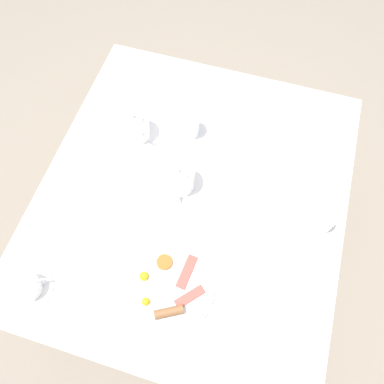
# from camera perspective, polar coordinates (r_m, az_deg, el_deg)

# --- Properties ---
(ground_plane) EXTENTS (8.00, 8.00, 0.00)m
(ground_plane) POSITION_cam_1_polar(r_m,az_deg,el_deg) (2.00, -0.00, -9.44)
(ground_plane) COLOR gray
(table) EXTENTS (1.05, 1.18, 0.74)m
(table) POSITION_cam_1_polar(r_m,az_deg,el_deg) (1.36, -0.00, -1.51)
(table) COLOR white
(table) RESTS_ON ground_plane
(breakfast_plate) EXTENTS (0.30, 0.30, 0.04)m
(breakfast_plate) POSITION_cam_1_polar(r_m,az_deg,el_deg) (1.19, -3.97, -14.36)
(breakfast_plate) COLOR white
(breakfast_plate) RESTS_ON table
(teapot_near) EXTENTS (0.11, 0.19, 0.12)m
(teapot_near) POSITION_cam_1_polar(r_m,az_deg,el_deg) (1.27, -2.00, 2.24)
(teapot_near) COLOR white
(teapot_near) RESTS_ON table
(teapot_far) EXTENTS (0.17, 0.12, 0.12)m
(teapot_far) POSITION_cam_1_polar(r_m,az_deg,el_deg) (1.40, -8.77, 9.95)
(teapot_far) COLOR white
(teapot_far) RESTS_ON table
(teacup_with_saucer_left) EXTENTS (0.15, 0.15, 0.06)m
(teacup_with_saucer_left) POSITION_cam_1_polar(r_m,az_deg,el_deg) (1.28, -23.82, -13.18)
(teacup_with_saucer_left) COLOR white
(teacup_with_saucer_left) RESTS_ON table
(water_glass_tall) EXTENTS (0.08, 0.08, 0.09)m
(water_glass_tall) POSITION_cam_1_polar(r_m,az_deg,el_deg) (1.39, -0.49, 10.13)
(water_glass_tall) COLOR white
(water_glass_tall) RESTS_ON table
(creamer_jug) EXTENTS (0.09, 0.07, 0.06)m
(creamer_jug) POSITION_cam_1_polar(r_m,az_deg,el_deg) (1.30, 19.25, -4.24)
(creamer_jug) COLOR white
(creamer_jug) RESTS_ON table
(fork_by_plate) EXTENTS (0.18, 0.02, 0.00)m
(fork_by_plate) POSITION_cam_1_polar(r_m,az_deg,el_deg) (1.31, 8.15, -0.09)
(fork_by_plate) COLOR silver
(fork_by_plate) RESTS_ON table
(knife_by_plate) EXTENTS (0.19, 0.05, 0.00)m
(knife_by_plate) POSITION_cam_1_polar(r_m,az_deg,el_deg) (1.53, 4.44, 13.99)
(knife_by_plate) COLOR silver
(knife_by_plate) RESTS_ON table
(spoon_for_tea) EXTENTS (0.15, 0.07, 0.00)m
(spoon_for_tea) POSITION_cam_1_polar(r_m,az_deg,el_deg) (1.37, -18.38, 0.04)
(spoon_for_tea) COLOR silver
(spoon_for_tea) RESTS_ON table
(fork_spare) EXTENTS (0.18, 0.01, 0.00)m
(fork_spare) POSITION_cam_1_polar(r_m,az_deg,el_deg) (1.53, 19.63, 9.36)
(fork_spare) COLOR silver
(fork_spare) RESTS_ON table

